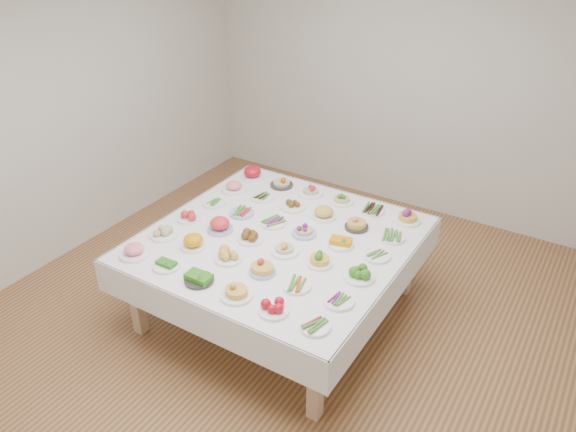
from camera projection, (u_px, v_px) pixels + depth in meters
The scene contains 38 objects.
room_envelope at pixel (292, 117), 3.89m from camera, with size 5.02×5.02×2.81m.
display_table at pixel (278, 245), 4.59m from camera, with size 2.04×2.04×0.75m.
dish_0 at pixel (134, 249), 4.30m from camera, with size 0.23×0.23×0.12m.
dish_1 at pixel (166, 263), 4.18m from camera, with size 0.21×0.21×0.09m.
dish_2 at pixel (199, 276), 4.02m from camera, with size 0.21×0.21×0.10m.
dish_3 at pixel (236, 289), 3.86m from camera, with size 0.23×0.23×0.14m.
dish_4 at pixel (274, 307), 3.73m from camera, with size 0.21×0.21×0.09m.
dish_5 at pixel (315, 325), 3.60m from camera, with size 0.20×0.20×0.05m.
dish_6 at pixel (164, 231), 4.55m from camera, with size 0.22×0.22×0.10m.
dish_7 at pixel (193, 241), 4.40m from camera, with size 0.20×0.20×0.12m.
dish_8 at pixel (228, 255), 4.26m from camera, with size 0.21×0.21×0.10m.
dish_9 at pixel (262, 267), 4.10m from camera, with size 0.19×0.19×0.12m.
dish_10 at pixel (297, 285), 3.97m from camera, with size 0.22×0.20×0.05m.
dish_11 at pixel (339, 300), 3.83m from camera, with size 0.21×0.21×0.05m.
dish_12 at pixel (189, 215), 4.78m from camera, with size 0.20×0.20×0.10m.
dish_13 at pixel (220, 224), 4.62m from camera, with size 0.23×0.23×0.13m.
dish_14 at pixel (251, 236), 4.50m from camera, with size 0.21×0.21×0.09m.
dish_15 at pixel (285, 246), 4.34m from camera, with size 0.22×0.22×0.12m.
dish_16 at pixel (320, 258), 4.20m from camera, with size 0.21×0.21×0.12m.
dish_17 at pixel (359, 273), 4.05m from camera, with size 0.23×0.23×0.11m.
dish_18 at pixel (214, 203), 5.03m from camera, with size 0.21×0.21×0.05m.
dish_19 at pixel (242, 212), 4.87m from camera, with size 0.21×0.21×0.05m.
dish_20 at pixel (273, 221), 4.73m from camera, with size 0.24×0.22×0.06m.
dish_21 at pixel (304, 230), 4.57m from camera, with size 0.20×0.20×0.10m.
dish_22 at pixel (341, 242), 4.43m from camera, with size 0.20×0.20×0.09m.
dish_23 at pixel (377, 255), 4.30m from camera, with size 0.21×0.21×0.05m.
dish_24 at pixel (234, 186), 5.24m from camera, with size 0.23×0.23×0.12m.
dish_25 at pixel (263, 197), 5.12m from camera, with size 0.21×0.21×0.05m.
dish_26 at pixel (293, 204), 4.96m from camera, with size 0.22×0.22×0.10m.
dish_27 at pixel (324, 212), 4.81m from camera, with size 0.21×0.21×0.12m.
dish_28 at pixel (357, 223), 4.65m from camera, with size 0.20×0.20×0.12m.
dish_29 at pixel (392, 236), 4.52m from camera, with size 0.21×0.20×0.05m.
dish_30 at pixel (252, 172), 5.47m from camera, with size 0.21×0.21×0.13m.
dish_31 at pixel (282, 181), 5.33m from camera, with size 0.21×0.21×0.11m.
dish_32 at pixel (311, 189), 5.18m from camera, with size 0.23×0.23×0.13m.
dish_33 at pixel (342, 197), 5.04m from camera, with size 0.22×0.22×0.12m.
dish_34 at pixel (373, 210), 4.91m from camera, with size 0.20×0.20×0.05m.
dish_35 at pixel (408, 215), 4.74m from camera, with size 0.23×0.22×0.14m.
Camera 1 is at (1.94, -3.17, 3.18)m, focal length 35.00 mm.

